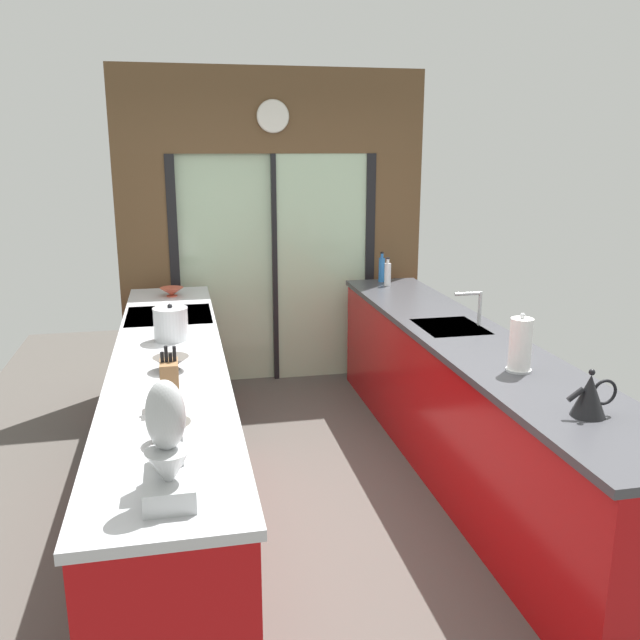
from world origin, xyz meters
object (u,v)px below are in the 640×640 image
(mixing_bowl_mid, at_px, (171,363))
(kettle, at_px, (590,395))
(stock_pot, at_px, (171,324))
(mixing_bowl_far, at_px, (172,292))
(oven_range, at_px, (173,378))
(mixing_bowl_near, at_px, (170,431))
(soap_bottle_near, at_px, (388,274))
(paper_towel_roll, at_px, (520,345))
(stand_mixer, at_px, (168,453))
(knife_block, at_px, (170,383))
(soap_bottle_far, at_px, (382,269))

(mixing_bowl_mid, relative_size, kettle, 0.79)
(stock_pot, bearing_deg, mixing_bowl_far, 90.00)
(oven_range, bearing_deg, mixing_bowl_near, -89.51)
(oven_range, relative_size, soap_bottle_near, 3.85)
(paper_towel_roll, bearing_deg, mixing_bowl_mid, 167.79)
(stand_mixer, bearing_deg, paper_towel_roll, 28.49)
(knife_block, bearing_deg, stand_mixer, -90.00)
(mixing_bowl_far, distance_m, stand_mixer, 3.19)
(mixing_bowl_near, bearing_deg, paper_towel_roll, 16.31)
(mixing_bowl_far, bearing_deg, knife_block, -90.00)
(knife_block, relative_size, soap_bottle_far, 1.10)
(soap_bottle_near, bearing_deg, soap_bottle_far, 90.00)
(mixing_bowl_near, height_order, soap_bottle_near, soap_bottle_near)
(oven_range, height_order, paper_towel_roll, paper_towel_roll)
(mixing_bowl_near, relative_size, soap_bottle_far, 0.64)
(stand_mixer, relative_size, paper_towel_roll, 1.34)
(mixing_bowl_near, bearing_deg, kettle, -3.22)
(knife_block, bearing_deg, kettle, -15.28)
(oven_range, relative_size, paper_towel_roll, 2.94)
(soap_bottle_far, bearing_deg, stock_pot, -140.26)
(knife_block, relative_size, paper_towel_roll, 0.91)
(stand_mixer, height_order, kettle, stand_mixer)
(oven_range, bearing_deg, mixing_bowl_mid, -89.14)
(oven_range, distance_m, mixing_bowl_near, 2.20)
(soap_bottle_near, xyz_separation_m, soap_bottle_far, (0.00, 0.17, 0.01))
(stand_mixer, distance_m, paper_towel_roll, 2.03)
(kettle, bearing_deg, mixing_bowl_far, 122.06)
(mixing_bowl_far, distance_m, stock_pot, 1.25)
(soap_bottle_near, xyz_separation_m, paper_towel_roll, (-0.00, -2.28, 0.04))
(mixing_bowl_far, relative_size, soap_bottle_far, 0.71)
(mixing_bowl_far, height_order, knife_block, knife_block)
(mixing_bowl_mid, bearing_deg, mixing_bowl_near, -90.00)
(mixing_bowl_near, height_order, mixing_bowl_far, mixing_bowl_near)
(mixing_bowl_near, height_order, stand_mixer, stand_mixer)
(stand_mixer, bearing_deg, stock_pot, 90.00)
(soap_bottle_near, bearing_deg, mixing_bowl_mid, -133.15)
(mixing_bowl_mid, xyz_separation_m, soap_bottle_near, (1.78, 1.90, 0.06))
(stock_pot, relative_size, soap_bottle_near, 0.94)
(soap_bottle_far, xyz_separation_m, paper_towel_roll, (-0.00, -2.45, 0.03))
(knife_block, height_order, paper_towel_roll, paper_towel_roll)
(knife_block, height_order, kettle, knife_block)
(stock_pot, bearing_deg, kettle, -41.81)
(knife_block, distance_m, kettle, 1.85)
(knife_block, relative_size, stand_mixer, 0.68)
(knife_block, relative_size, soap_bottle_near, 1.19)
(paper_towel_roll, bearing_deg, stand_mixer, -151.51)
(mixing_bowl_far, height_order, stand_mixer, stand_mixer)
(knife_block, relative_size, kettle, 1.19)
(stand_mixer, relative_size, stock_pot, 1.86)
(mixing_bowl_far, bearing_deg, oven_range, -91.74)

